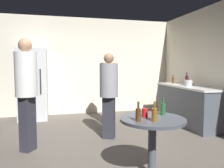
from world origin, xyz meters
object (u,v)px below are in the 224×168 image
at_px(beer_bottle_amber, 154,114).
at_px(plastic_cup_red, 145,113).
at_px(foreground_table, 152,126).
at_px(beer_bottle_brown, 138,114).
at_px(person_in_white_shirt, 26,86).
at_px(person_in_orange_shirt, 108,84).
at_px(person_in_gray_shirt, 109,89).
at_px(kettle, 188,83).
at_px(wine_bottle_on_counter, 187,80).
at_px(beer_bottle_green, 163,109).
at_px(refrigerator, 33,84).
at_px(beer_bottle_on_counter, 173,80).

relative_size(beer_bottle_amber, plastic_cup_red, 2.09).
bearing_deg(beer_bottle_amber, foreground_table, 72.88).
bearing_deg(foreground_table, beer_bottle_brown, -155.61).
relative_size(beer_bottle_brown, person_in_white_shirt, 0.13).
bearing_deg(person_in_orange_shirt, person_in_gray_shirt, -3.32).
bearing_deg(beer_bottle_brown, person_in_white_shirt, 135.29).
distance_m(beer_bottle_amber, person_in_orange_shirt, 2.60).
distance_m(beer_bottle_brown, person_in_gray_shirt, 1.63).
bearing_deg(person_in_orange_shirt, kettle, 85.42).
bearing_deg(wine_bottle_on_counter, beer_bottle_brown, -132.39).
xyz_separation_m(kettle, person_in_orange_shirt, (-1.80, 0.44, -0.02)).
xyz_separation_m(plastic_cup_red, person_in_gray_shirt, (-0.11, 1.46, 0.14)).
relative_size(person_in_gray_shirt, person_in_white_shirt, 0.89).
xyz_separation_m(wine_bottle_on_counter, beer_bottle_green, (-1.73, -2.14, -0.20)).
distance_m(wine_bottle_on_counter, person_in_white_shirt, 3.68).
xyz_separation_m(refrigerator, person_in_orange_shirt, (1.73, -0.95, 0.05)).
xyz_separation_m(refrigerator, beer_bottle_on_counter, (3.60, -0.58, 0.08)).
height_order(beer_bottle_on_counter, beer_bottle_brown, beer_bottle_on_counter).
height_order(beer_bottle_on_counter, plastic_cup_red, beer_bottle_on_counter).
bearing_deg(beer_bottle_brown, person_in_orange_shirt, 84.53).
height_order(beer_bottle_brown, plastic_cup_red, beer_bottle_brown).
distance_m(beer_bottle_on_counter, person_in_white_shirt, 3.81).
xyz_separation_m(refrigerator, foreground_table, (1.71, -3.40, -0.27)).
xyz_separation_m(kettle, beer_bottle_green, (-1.62, -1.89, -0.15)).
xyz_separation_m(beer_bottle_on_counter, plastic_cup_red, (-1.95, -2.75, -0.19)).
height_order(kettle, person_in_white_shirt, person_in_white_shirt).
distance_m(beer_bottle_green, person_in_orange_shirt, 2.34).
height_order(refrigerator, wine_bottle_on_counter, refrigerator).
bearing_deg(beer_bottle_on_counter, foreground_table, -123.75).
height_order(kettle, beer_bottle_green, kettle).
distance_m(refrigerator, person_in_orange_shirt, 1.97).
bearing_deg(plastic_cup_red, kettle, 45.86).
relative_size(plastic_cup_red, person_in_gray_shirt, 0.07).
relative_size(refrigerator, beer_bottle_brown, 7.83).
xyz_separation_m(refrigerator, person_in_white_shirt, (0.12, -2.15, 0.16)).
relative_size(foreground_table, beer_bottle_amber, 3.48).
xyz_separation_m(beer_bottle_green, person_in_gray_shirt, (-0.39, 1.40, 0.11)).
relative_size(kettle, wine_bottle_on_counter, 0.79).
relative_size(wine_bottle_on_counter, beer_bottle_brown, 1.35).
xyz_separation_m(beer_bottle_on_counter, person_in_white_shirt, (-3.48, -1.57, 0.07)).
height_order(kettle, beer_bottle_brown, kettle).
bearing_deg(beer_bottle_on_counter, wine_bottle_on_counter, -84.30).
xyz_separation_m(foreground_table, beer_bottle_green, (0.20, 0.13, 0.19)).
relative_size(wine_bottle_on_counter, person_in_white_shirt, 0.17).
xyz_separation_m(refrigerator, beer_bottle_green, (1.92, -3.27, -0.08)).
xyz_separation_m(kettle, foreground_table, (-1.82, -2.02, -0.34)).
bearing_deg(beer_bottle_green, plastic_cup_red, -167.68).
height_order(foreground_table, beer_bottle_brown, beer_bottle_brown).
height_order(beer_bottle_amber, beer_bottle_brown, same).
xyz_separation_m(beer_bottle_brown, person_in_gray_shirt, (0.04, 1.63, 0.11)).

